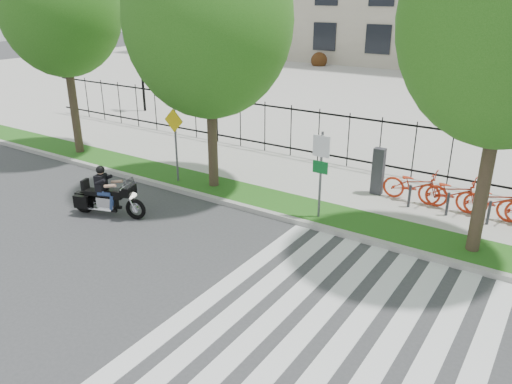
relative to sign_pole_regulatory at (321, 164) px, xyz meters
The scene contains 13 objects.
ground 5.44m from the sign_pole_regulatory, 117.34° to the right, with size 120.00×120.00×0.00m, color #38383A.
curb 2.93m from the sign_pole_regulatory, 168.57° to the right, with size 60.00×0.20×0.15m, color #A19F98.
grass_verge 2.92m from the sign_pole_regulatory, behind, with size 60.00×1.50×0.15m, color #1F5A16.
sidewalk 4.08m from the sign_pole_regulatory, 129.51° to the left, with size 60.00×3.50×0.15m, color #AFADA3.
plaza 20.63m from the sign_pole_regulatory, 96.61° to the left, with size 80.00×34.00×0.10m, color #AFADA3.
crosswalk_stripes 5.48m from the sign_pole_regulatory, 61.78° to the right, with size 5.70×8.00×0.01m, color silver, non-canonical shape.
iron_fence 5.23m from the sign_pole_regulatory, 117.13° to the left, with size 30.00×0.06×2.00m, color black, non-canonical shape.
lamp_post_left 16.24m from the sign_pole_regulatory, 152.68° to the left, with size 1.06×0.70×4.25m.
street_tree_0 11.62m from the sign_pole_regulatory, behind, with size 4.41×4.41×8.05m.
street_tree_1 5.46m from the sign_pole_regulatory, behind, with size 5.07×5.07×8.14m.
sign_pole_regulatory is the anchor object (origin of this frame).
sign_pole_warning 5.34m from the sign_pole_regulatory, behind, with size 0.78×0.09×2.49m.
motorcycle_rider 6.23m from the sign_pole_regulatory, 150.44° to the right, with size 2.33×1.09×1.85m.
Camera 1 is at (8.06, -7.26, 6.11)m, focal length 35.00 mm.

